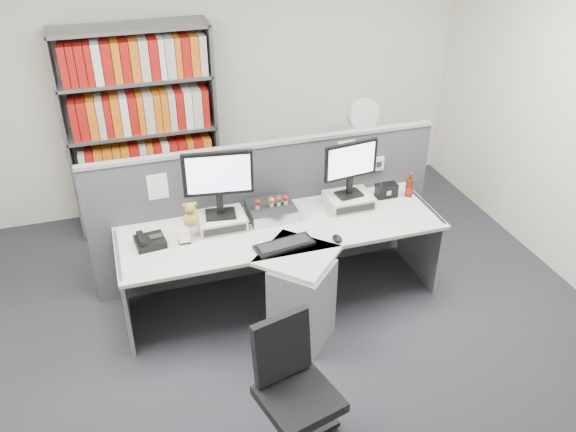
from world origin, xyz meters
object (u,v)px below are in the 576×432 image
object	(u,v)px
keyboard	(284,245)
office_chair	(293,386)
desktop_pc	(271,211)
desk_phone	(149,241)
cola_bottle	(409,187)
desk	(290,269)
desk_calendar	(184,238)
monitor_left	(218,179)
filing_cabinet	(359,182)
shelving_unit	(143,134)
desk_fan	(363,119)
speaker	(386,190)
monitor_right	(351,164)
mouse	(337,239)

from	to	relation	value
keyboard	office_chair	bearing A→B (deg)	-104.79
desktop_pc	desk_phone	world-z (taller)	desktop_pc
desk_phone	cola_bottle	xyz separation A→B (m)	(2.24, 0.10, 0.05)
desk	desk_calendar	distance (m)	0.87
desk_phone	monitor_left	bearing A→B (deg)	10.36
desktop_pc	filing_cabinet	distance (m)	1.63
shelving_unit	filing_cabinet	bearing A→B (deg)	-12.07
cola_bottle	desk_fan	world-z (taller)	desk_fan
speaker	shelving_unit	xyz separation A→B (m)	(-1.91, 1.42, 0.20)
desk	cola_bottle	size ratio (longest dim) A/B	11.70
desktop_pc	speaker	bearing A→B (deg)	0.83
monitor_right	shelving_unit	bearing A→B (deg)	136.47
speaker	shelving_unit	bearing A→B (deg)	143.44
desk_phone	desk_fan	bearing A→B (deg)	26.64
monitor_right	mouse	world-z (taller)	monitor_right
desk_phone	monitor_right	bearing A→B (deg)	3.60
filing_cabinet	office_chair	xyz separation A→B (m)	(-1.56, -2.59, 0.14)
desktop_pc	desk_fan	xyz separation A→B (m)	(1.23, 0.99, 0.28)
monitor_left	desktop_pc	size ratio (longest dim) A/B	1.46
shelving_unit	monitor_left	bearing A→B (deg)	-73.19
desk_phone	filing_cabinet	distance (m)	2.53
desk	mouse	bearing A→B (deg)	-15.37
keyboard	cola_bottle	world-z (taller)	cola_bottle
speaker	office_chair	bearing A→B (deg)	-130.36
mouse	speaker	size ratio (longest dim) A/B	0.61
desk	desktop_pc	bearing A→B (deg)	94.32
shelving_unit	mouse	bearing A→B (deg)	-57.27
mouse	desk_calendar	distance (m)	1.17
monitor_left	office_chair	distance (m)	1.71
desk_phone	desktop_pc	bearing A→B (deg)	7.72
monitor_right	shelving_unit	xyz separation A→B (m)	(-1.54, 1.47, -0.13)
office_chair	monitor_right	bearing A→B (deg)	57.44
keyboard	filing_cabinet	distance (m)	1.96
mouse	cola_bottle	size ratio (longest dim) A/B	0.49
monitor_right	office_chair	size ratio (longest dim) A/B	0.52
desk_calendar	filing_cabinet	size ratio (longest dim) A/B	0.16
monitor_left	keyboard	size ratio (longest dim) A/B	1.16
desk_fan	filing_cabinet	bearing A→B (deg)	90.00
monitor_left	speaker	world-z (taller)	monitor_left
monitor_right	desktop_pc	distance (m)	0.75
desk_phone	desk_calendar	world-z (taller)	desk_calendar
speaker	desktop_pc	bearing A→B (deg)	-179.17
monitor_left	mouse	distance (m)	1.02
desk_calendar	office_chair	distance (m)	1.51
filing_cabinet	office_chair	distance (m)	3.03
desk_calendar	office_chair	size ratio (longest dim) A/B	0.12
mouse	office_chair	bearing A→B (deg)	-123.09
desktop_pc	monitor_right	bearing A→B (deg)	-2.60
monitor_right	speaker	size ratio (longest dim) A/B	2.65
desk	office_chair	bearing A→B (deg)	-106.99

